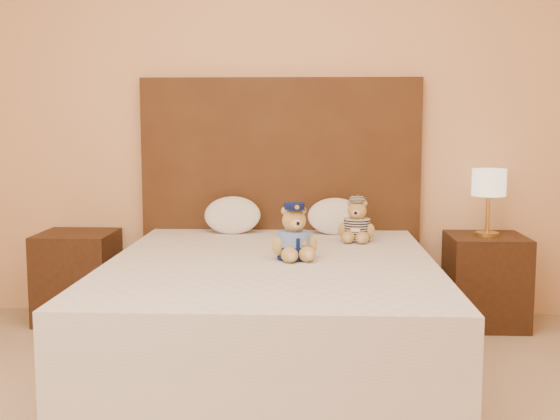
% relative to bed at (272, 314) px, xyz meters
% --- Properties ---
extents(bed, '(1.60, 2.00, 0.55)m').
position_rel_bed_xyz_m(bed, '(0.00, 0.00, 0.00)').
color(bed, white).
rests_on(bed, ground).
extents(headboard, '(1.75, 0.08, 1.50)m').
position_rel_bed_xyz_m(headboard, '(0.00, 1.01, 0.47)').
color(headboard, '#492E16').
rests_on(headboard, ground).
extents(nightstand_left, '(0.45, 0.45, 0.55)m').
position_rel_bed_xyz_m(nightstand_left, '(-1.25, 0.80, -0.00)').
color(nightstand_left, '#371F11').
rests_on(nightstand_left, ground).
extents(nightstand_right, '(0.45, 0.45, 0.55)m').
position_rel_bed_xyz_m(nightstand_right, '(1.25, 0.80, -0.00)').
color(nightstand_right, '#371F11').
rests_on(nightstand_right, ground).
extents(lamp, '(0.20, 0.20, 0.40)m').
position_rel_bed_xyz_m(lamp, '(1.25, 0.80, 0.57)').
color(lamp, gold).
rests_on(lamp, nightstand_right).
extents(teddy_police, '(0.30, 0.29, 0.28)m').
position_rel_bed_xyz_m(teddy_police, '(0.11, 0.02, 0.41)').
color(teddy_police, '#A68540').
rests_on(teddy_police, bed).
extents(teddy_prisoner, '(0.25, 0.25, 0.25)m').
position_rel_bed_xyz_m(teddy_prisoner, '(0.45, 0.55, 0.40)').
color(teddy_prisoner, '#A68540').
rests_on(teddy_prisoner, bed).
extents(pillow_left, '(0.34, 0.22, 0.24)m').
position_rel_bed_xyz_m(pillow_left, '(-0.29, 0.83, 0.40)').
color(pillow_left, white).
rests_on(pillow_left, bed).
extents(pillow_right, '(0.34, 0.22, 0.24)m').
position_rel_bed_xyz_m(pillow_right, '(0.34, 0.83, 0.39)').
color(pillow_right, white).
rests_on(pillow_right, bed).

